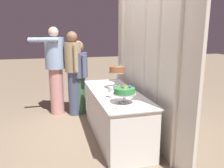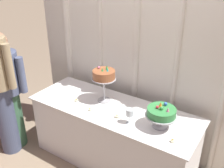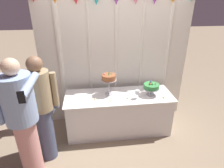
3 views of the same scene
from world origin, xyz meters
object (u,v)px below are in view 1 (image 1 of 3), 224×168
tealight_near_left (102,89)px  guest_man_dark_suit (78,75)px  cake_display_nearleft (117,71)px  tealight_far_right (117,108)px  wine_glass (111,90)px  cake_table (115,115)px  guest_girl_blue_dress (55,68)px  guest_man_pink_jacket (73,70)px  tealight_far_left (103,86)px  cake_display_nearright (124,91)px  tealight_near_right (109,94)px

tealight_near_left → guest_man_dark_suit: 1.08m
cake_display_nearleft → tealight_far_right: cake_display_nearleft is taller
wine_glass → tealight_far_right: 0.47m
cake_table → guest_man_dark_suit: bearing=-161.3°
guest_man_dark_suit → guest_girl_blue_dress: 0.48m
cake_table → guest_man_dark_suit: size_ratio=1.27×
guest_man_dark_suit → guest_girl_blue_dress: (-0.11, -0.44, 0.15)m
cake_table → guest_man_pink_jacket: size_ratio=1.14×
cake_display_nearleft → tealight_far_left: cake_display_nearleft is taller
tealight_far_right → guest_girl_blue_dress: guest_girl_blue_dress is taller
cake_display_nearleft → guest_girl_blue_dress: size_ratio=0.24×
cake_display_nearright → guest_man_pink_jacket: size_ratio=0.18×
cake_display_nearright → guest_man_pink_jacket: bearing=-164.5°
tealight_far_left → guest_girl_blue_dress: guest_girl_blue_dress is taller
wine_glass → tealight_near_left: size_ratio=3.89×
guest_man_dark_suit → tealight_near_left: bearing=12.9°
cake_display_nearleft → tealight_near_right: size_ratio=8.74×
cake_display_nearright → tealight_far_right: bearing=-39.4°
tealight_near_left → guest_girl_blue_dress: 1.36m
tealight_near_right → guest_girl_blue_dress: (-1.46, -0.73, 0.20)m
guest_girl_blue_dress → tealight_far_left: bearing=39.6°
cake_display_nearright → tealight_near_left: (-0.73, -0.14, -0.14)m
cake_table → cake_display_nearleft: size_ratio=4.52×
wine_glass → cake_display_nearright: bearing=21.4°
tealight_far_left → guest_man_dark_suit: size_ratio=0.03×
tealight_far_left → guest_girl_blue_dress: 1.20m
tealight_near_left → guest_girl_blue_dress: guest_girl_blue_dress is taller
cake_display_nearright → tealight_far_right: 0.27m
tealight_far_left → guest_girl_blue_dress: bearing=-140.4°
guest_girl_blue_dress → tealight_near_left: bearing=30.4°
cake_display_nearleft → tealight_near_left: bearing=-91.4°
guest_man_dark_suit → guest_girl_blue_dress: size_ratio=0.85×
cake_display_nearright → guest_man_pink_jacket: guest_man_pink_jacket is taller
cake_display_nearright → tealight_near_left: bearing=-169.4°
wine_glass → guest_man_pink_jacket: bearing=-165.7°
cake_display_nearright → tealight_far_left: size_ratio=6.88×
cake_table → cake_display_nearleft: cake_display_nearleft is taller
cake_display_nearleft → cake_display_nearright: size_ratio=1.37×
tealight_far_left → tealight_near_right: 0.55m
tealight_far_left → cake_table: bearing=13.7°
tealight_far_left → guest_man_pink_jacket: bearing=-151.2°
guest_man_dark_suit → cake_table: bearing=18.7°
guest_man_dark_suit → tealight_far_right: bearing=6.6°
tealight_far_left → tealight_near_right: (0.55, -0.02, 0.00)m
cake_display_nearright → wine_glass: bearing=-158.6°
cake_display_nearright → tealight_far_right: cake_display_nearright is taller
cake_table → tealight_near_right: tealight_near_right is taller
wine_glass → guest_girl_blue_dress: guest_girl_blue_dress is taller
cake_display_nearright → wine_glass: size_ratio=1.94×
tealight_far_right → guest_man_pink_jacket: guest_man_pink_jacket is taller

